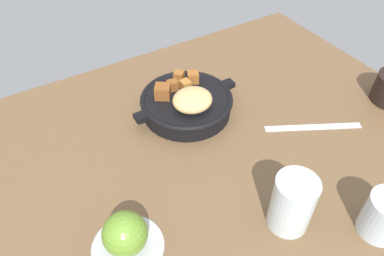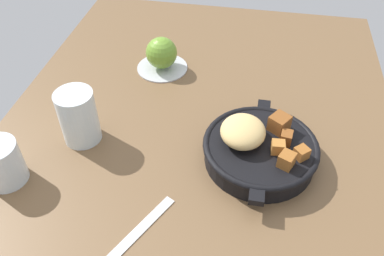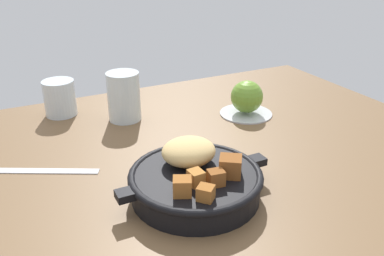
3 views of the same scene
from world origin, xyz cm
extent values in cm
cube|color=brown|center=(0.00, 0.00, -1.20)|extent=(107.44, 77.40, 2.40)
cylinder|color=black|center=(-4.29, -12.39, 2.00)|extent=(19.47, 19.47, 4.01)
torus|color=black|center=(-4.29, -12.39, 3.69)|extent=(20.29, 20.29, 1.20)
cube|color=black|center=(6.66, -12.39, 3.41)|extent=(2.64, 2.40, 1.20)
cube|color=black|center=(-15.24, -12.39, 3.41)|extent=(2.64, 2.40, 1.20)
ellipsoid|color=tan|center=(-3.78, -9.02, 5.97)|extent=(8.49, 7.82, 3.92)
cube|color=brown|center=(-3.13, -16.47, 5.14)|extent=(2.51, 2.21, 2.27)
cube|color=brown|center=(-0.09, -15.19, 5.51)|extent=(4.35, 4.29, 3.00)
cube|color=#935623|center=(-8.45, -16.58, 5.27)|extent=(3.25, 3.14, 2.52)
cube|color=#935623|center=(-6.16, -19.04, 5.01)|extent=(2.92, 2.93, 2.01)
cube|color=#A86B2D|center=(-5.62, -15.14, 5.10)|extent=(2.10, 2.32, 2.19)
cylinder|color=#B7BABF|center=(20.43, 11.36, 0.30)|extent=(11.66, 11.66, 0.60)
sphere|color=olive|center=(20.43, 11.36, 4.16)|extent=(7.11, 7.11, 7.11)
cube|color=silver|center=(-24.91, 6.00, 0.18)|extent=(19.19, 11.02, 0.36)
cylinder|color=silver|center=(-4.60, 20.70, 5.24)|extent=(6.95, 6.95, 10.48)
cylinder|color=silver|center=(-16.46, 29.56, 3.93)|extent=(6.86, 6.86, 7.86)
camera|label=1|loc=(26.87, 42.09, 54.92)|focal=34.72mm
camera|label=2|loc=(-53.53, -9.31, 52.93)|focal=37.02mm
camera|label=3|loc=(-28.53, -59.83, 35.98)|focal=38.79mm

